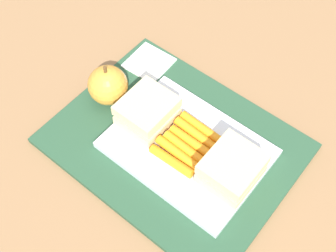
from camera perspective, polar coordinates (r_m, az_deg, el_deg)
ground_plane at (r=0.69m, az=0.81°, el=-2.48°), size 2.40×2.40×0.00m
lunchbag_mat at (r=0.69m, az=0.81°, el=-2.26°), size 0.36×0.28×0.01m
food_tray at (r=0.67m, az=2.50°, el=-2.93°), size 0.23×0.17×0.01m
sandwich_half_left at (r=0.63m, az=8.27°, el=-5.46°), size 0.07×0.08×0.04m
sandwich_half_right at (r=0.67m, az=-2.68°, el=1.91°), size 0.07×0.08×0.04m
carrot_sticks_bundle at (r=0.66m, az=2.50°, el=-2.36°), size 0.08×0.09×0.02m
apple at (r=0.71m, az=-7.80°, el=5.25°), size 0.06×0.06×0.08m
paper_napkin at (r=0.78m, az=-2.47°, el=8.18°), size 0.07×0.07×0.00m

